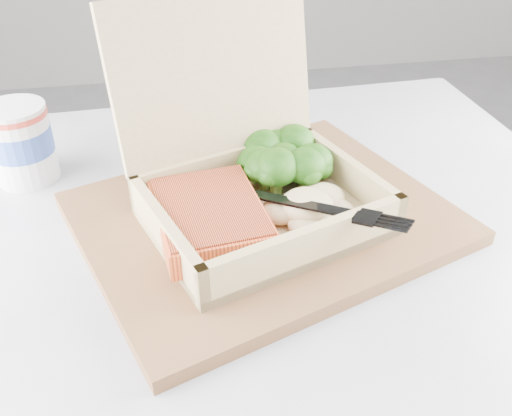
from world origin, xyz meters
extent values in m
cube|color=#ACADB6|center=(0.05, -0.24, 0.70)|extent=(0.78, 0.78, 0.03)
cube|color=brown|center=(0.05, -0.19, 0.72)|extent=(0.44, 0.40, 0.02)
cube|color=tan|center=(0.04, -0.21, 0.73)|extent=(0.26, 0.23, 0.01)
cube|color=tan|center=(-0.06, -0.25, 0.75)|extent=(0.07, 0.16, 0.04)
cube|color=tan|center=(0.14, -0.18, 0.75)|extent=(0.07, 0.16, 0.04)
cube|color=tan|center=(0.07, -0.28, 0.75)|extent=(0.21, 0.08, 0.04)
cube|color=tan|center=(0.02, -0.14, 0.75)|extent=(0.21, 0.08, 0.04)
cube|color=tan|center=(0.01, -0.12, 0.85)|extent=(0.22, 0.11, 0.17)
cube|color=orange|center=(-0.01, -0.22, 0.75)|extent=(0.11, 0.14, 0.03)
ellipsoid|color=#CCB784|center=(0.08, -0.22, 0.75)|extent=(0.09, 0.08, 0.03)
cube|color=black|center=(0.03, -0.19, 0.76)|extent=(0.10, 0.09, 0.02)
cube|color=black|center=(0.09, -0.25, 0.76)|extent=(0.05, 0.05, 0.01)
cylinder|color=silver|center=(-0.21, -0.05, 0.76)|extent=(0.07, 0.07, 0.09)
cylinder|color=#3352A8|center=(-0.21, -0.05, 0.76)|extent=(0.07, 0.07, 0.03)
cylinder|color=red|center=(-0.21, -0.05, 0.79)|extent=(0.07, 0.07, 0.01)
cube|color=white|center=(0.03, 0.02, 0.71)|extent=(0.11, 0.15, 0.00)
camera|label=1|loc=(-0.05, -0.67, 1.07)|focal=40.00mm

